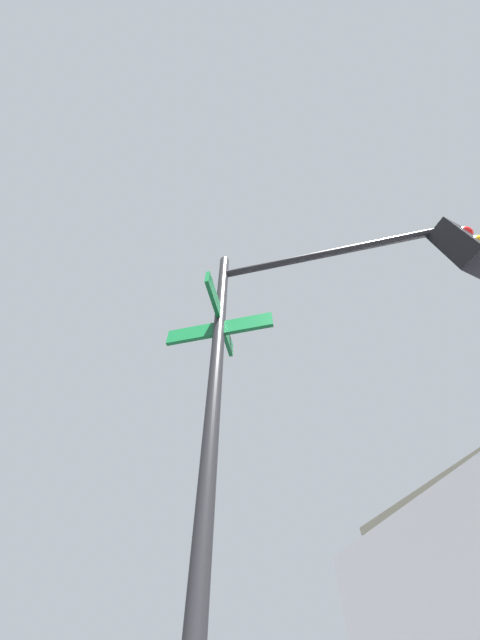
# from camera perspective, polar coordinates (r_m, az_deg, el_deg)

# --- Properties ---
(traffic_signal_near) EXTENTS (2.20, 2.77, 5.65)m
(traffic_signal_near) POSITION_cam_1_polar(r_m,az_deg,el_deg) (3.37, 16.87, 0.91)
(traffic_signal_near) COLOR black
(traffic_signal_near) RESTS_ON ground_plane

